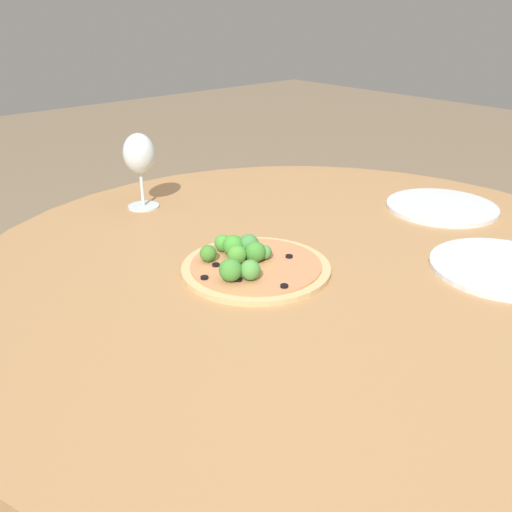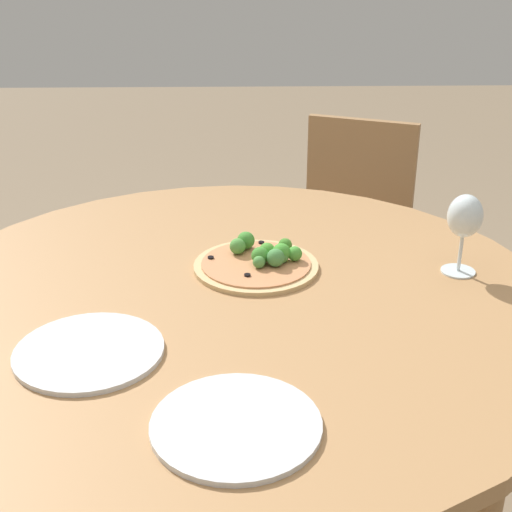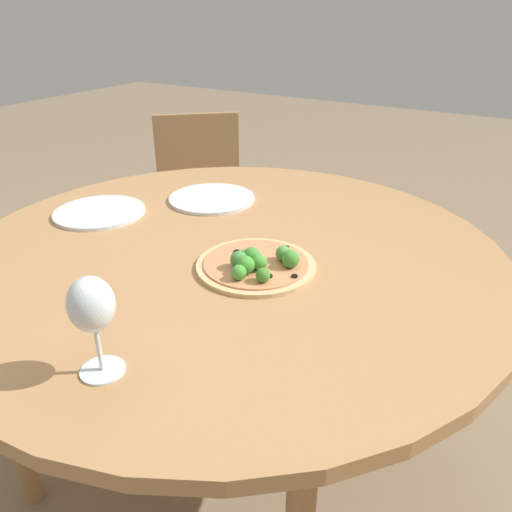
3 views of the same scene
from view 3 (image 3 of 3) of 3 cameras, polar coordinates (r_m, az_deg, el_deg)
The scene contains 7 objects.
ground_plane at distance 1.72m, azimuth -2.47°, elevation -21.97°, with size 12.00×12.00×0.00m, color #847056.
dining_table at distance 1.28m, azimuth -3.09°, elevation -1.26°, with size 1.37×1.37×0.75m.
chair_2 at distance 2.30m, azimuth -6.21°, elevation 5.60°, with size 0.56×0.56×0.86m.
pizza at distance 1.14m, azimuth 0.07°, elevation -0.90°, with size 0.28×0.28×0.06m.
wine_glass at distance 0.82m, azimuth -18.28°, elevation -5.63°, with size 0.08×0.08×0.18m.
plate_near at distance 1.53m, azimuth -17.45°, elevation 4.81°, with size 0.26×0.26×0.01m.
plate_far at distance 1.57m, azimuth -5.07°, elevation 6.57°, with size 0.27×0.27×0.01m.
Camera 3 is at (0.92, 0.64, 1.30)m, focal length 35.00 mm.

